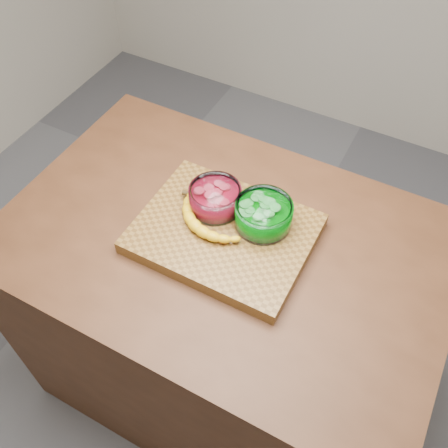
% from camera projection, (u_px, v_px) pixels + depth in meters
% --- Properties ---
extents(ground, '(3.50, 3.50, 0.00)m').
position_uv_depth(ground, '(224.00, 373.00, 2.03)').
color(ground, '#59595D').
rests_on(ground, ground).
extents(counter, '(1.20, 0.80, 0.90)m').
position_uv_depth(counter, '(224.00, 320.00, 1.68)').
color(counter, '#492815').
rests_on(counter, ground).
extents(cutting_board, '(0.45, 0.35, 0.04)m').
position_uv_depth(cutting_board, '(224.00, 234.00, 1.32)').
color(cutting_board, brown).
rests_on(cutting_board, counter).
extents(bowl_red, '(0.14, 0.14, 0.07)m').
position_uv_depth(bowl_red, '(215.00, 198.00, 1.33)').
color(bowl_red, white).
rests_on(bowl_red, cutting_board).
extents(bowl_green, '(0.15, 0.15, 0.07)m').
position_uv_depth(bowl_green, '(263.00, 215.00, 1.29)').
color(bowl_green, white).
rests_on(bowl_green, cutting_board).
extents(banana, '(0.23, 0.15, 0.03)m').
position_uv_depth(banana, '(210.00, 218.00, 1.30)').
color(banana, gold).
rests_on(banana, cutting_board).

